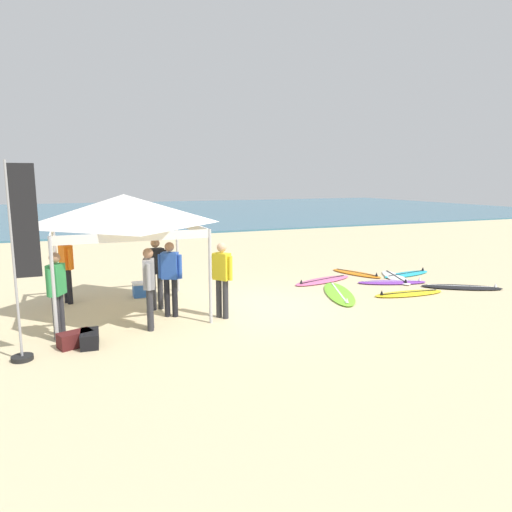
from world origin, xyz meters
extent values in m
plane|color=beige|center=(0.00, 0.00, 0.00)|extent=(80.00, 80.00, 0.00)
cube|color=#386B84|center=(0.00, 33.12, 0.05)|extent=(80.00, 36.00, 0.10)
cylinder|color=#B7B7BC|center=(-4.64, -0.71, 1.02)|extent=(0.07, 0.07, 2.05)
cylinder|color=#B7B7BC|center=(-1.56, -0.71, 1.02)|extent=(0.07, 0.07, 2.05)
cylinder|color=#B7B7BC|center=(-4.64, 2.36, 1.02)|extent=(0.07, 0.07, 2.05)
cylinder|color=#B7B7BC|center=(-1.56, 2.36, 1.02)|extent=(0.07, 0.07, 2.05)
cube|color=white|center=(-3.10, -0.71, 1.96)|extent=(3.07, 0.03, 0.18)
cube|color=white|center=(-3.10, 2.36, 1.96)|extent=(3.07, 0.03, 0.18)
cube|color=white|center=(-4.64, 0.82, 1.96)|extent=(0.03, 3.07, 0.18)
cube|color=white|center=(-1.56, 0.82, 1.96)|extent=(0.03, 3.07, 0.18)
pyramid|color=white|center=(-3.10, 0.82, 2.40)|extent=(3.19, 3.19, 0.70)
ellipsoid|color=pink|center=(2.79, 1.86, 0.04)|extent=(2.29, 1.15, 0.07)
cube|color=black|center=(2.79, 1.86, 0.07)|extent=(1.83, 0.53, 0.01)
cone|color=black|center=(1.91, 1.63, 0.13)|extent=(0.09, 0.09, 0.12)
ellipsoid|color=#23B2CC|center=(5.77, 1.61, 0.04)|extent=(2.05, 0.87, 0.07)
cube|color=black|center=(5.77, 1.61, 0.07)|extent=(1.67, 0.34, 0.01)
cone|color=black|center=(6.58, 1.76, 0.13)|extent=(0.09, 0.09, 0.12)
ellipsoid|color=orange|center=(4.34, 2.34, 0.04)|extent=(1.09, 1.92, 0.07)
cube|color=black|center=(4.34, 2.34, 0.07)|extent=(0.57, 1.51, 0.01)
cone|color=black|center=(4.59, 1.63, 0.13)|extent=(0.09, 0.09, 0.12)
ellipsoid|color=yellow|center=(4.10, -0.42, 0.04)|extent=(2.11, 0.73, 0.07)
cube|color=black|center=(4.10, -0.42, 0.07)|extent=(1.76, 0.19, 0.01)
cone|color=black|center=(3.26, -0.35, 0.13)|extent=(0.09, 0.09, 0.12)
ellipsoid|color=purple|center=(4.57, 0.85, 0.04)|extent=(2.14, 1.21, 0.07)
cube|color=white|center=(4.57, 0.85, 0.07)|extent=(1.67, 0.62, 0.01)
cone|color=white|center=(5.37, 0.57, 0.13)|extent=(0.09, 0.09, 0.12)
ellipsoid|color=#7AD12D|center=(2.36, 0.31, 0.04)|extent=(1.62, 2.65, 0.07)
cube|color=white|center=(2.36, 0.31, 0.07)|extent=(0.87, 2.05, 0.01)
cone|color=white|center=(1.96, -0.67, 0.13)|extent=(0.09, 0.09, 0.12)
ellipsoid|color=black|center=(5.99, -0.43, 0.04)|extent=(2.19, 1.67, 0.07)
cube|color=white|center=(5.99, -0.43, 0.07)|extent=(1.62, 1.02, 0.01)
cone|color=white|center=(6.76, -0.90, 0.13)|extent=(0.09, 0.09, 0.12)
ellipsoid|color=white|center=(5.12, 1.35, 0.04)|extent=(1.25, 2.15, 0.07)
cube|color=black|center=(5.12, 1.35, 0.07)|extent=(0.65, 1.68, 0.01)
cone|color=black|center=(4.83, 0.55, 0.13)|extent=(0.09, 0.09, 0.12)
cylinder|color=#2D2D33|center=(-4.63, -0.57, 0.44)|extent=(0.13, 0.13, 0.88)
cylinder|color=#2D2D33|center=(-4.54, -0.41, 0.44)|extent=(0.13, 0.13, 0.88)
cube|color=#2D8C47|center=(-4.59, -0.49, 1.18)|extent=(0.36, 0.42, 0.60)
sphere|color=#9E7051|center=(-4.59, -0.49, 1.60)|extent=(0.21, 0.21, 0.21)
cylinder|color=#2D8C47|center=(-4.69, -0.70, 1.16)|extent=(0.09, 0.09, 0.54)
cylinder|color=#2D8C47|center=(-4.48, -0.29, 1.16)|extent=(0.09, 0.09, 0.54)
cylinder|color=#2D2D33|center=(-2.86, -0.73, 0.44)|extent=(0.13, 0.13, 0.88)
cylinder|color=#2D2D33|center=(-2.83, -0.55, 0.44)|extent=(0.13, 0.13, 0.88)
cube|color=gray|center=(-2.84, -0.64, 1.18)|extent=(0.29, 0.40, 0.60)
sphere|color=#9E7051|center=(-2.84, -0.64, 1.60)|extent=(0.21, 0.21, 0.21)
cylinder|color=gray|center=(-2.89, -0.86, 1.16)|extent=(0.09, 0.09, 0.54)
cylinder|color=gray|center=(-2.80, -0.41, 1.16)|extent=(0.09, 0.09, 0.54)
cylinder|color=black|center=(-4.43, 2.28, 0.44)|extent=(0.13, 0.13, 0.88)
cylinder|color=black|center=(-4.36, 2.11, 0.44)|extent=(0.13, 0.13, 0.88)
cube|color=orange|center=(-4.39, 2.20, 1.18)|extent=(0.34, 0.42, 0.60)
sphere|color=#9E7051|center=(-4.39, 2.20, 1.60)|extent=(0.21, 0.21, 0.21)
cylinder|color=orange|center=(-4.48, 2.41, 1.16)|extent=(0.09, 0.09, 0.54)
cylinder|color=orange|center=(-4.31, 1.98, 1.16)|extent=(0.09, 0.09, 0.54)
cylinder|color=#2D2D33|center=(-2.35, 0.80, 0.44)|extent=(0.13, 0.13, 0.88)
cylinder|color=#2D2D33|center=(-2.53, 0.77, 0.44)|extent=(0.13, 0.13, 0.88)
cube|color=black|center=(-2.44, 0.79, 1.18)|extent=(0.40, 0.29, 0.60)
sphere|color=#9E7051|center=(-2.44, 0.79, 1.60)|extent=(0.21, 0.21, 0.21)
cylinder|color=black|center=(-2.21, 0.83, 1.16)|extent=(0.09, 0.09, 0.54)
cylinder|color=black|center=(-2.67, 0.74, 1.16)|extent=(0.09, 0.09, 0.54)
cylinder|color=black|center=(-2.18, 0.04, 0.44)|extent=(0.13, 0.13, 0.88)
cylinder|color=black|center=(-2.33, 0.13, 0.44)|extent=(0.13, 0.13, 0.88)
cube|color=#2851B2|center=(-2.25, 0.09, 1.18)|extent=(0.42, 0.37, 0.60)
sphere|color=#9E7051|center=(-2.25, 0.09, 1.60)|extent=(0.21, 0.21, 0.21)
cylinder|color=#2851B2|center=(-2.05, -0.03, 1.16)|extent=(0.09, 0.09, 0.54)
cylinder|color=#2851B2|center=(-2.46, 0.20, 1.16)|extent=(0.09, 0.09, 0.54)
cylinder|color=#2D2D33|center=(-1.16, -0.52, 0.44)|extent=(0.13, 0.13, 0.88)
cylinder|color=#2D2D33|center=(-1.27, -0.38, 0.44)|extent=(0.13, 0.13, 0.88)
cube|color=yellow|center=(-1.21, -0.45, 1.18)|extent=(0.39, 0.42, 0.60)
sphere|color=tan|center=(-1.21, -0.45, 1.60)|extent=(0.21, 0.21, 0.21)
cylinder|color=yellow|center=(-1.08, -0.64, 1.16)|extent=(0.09, 0.09, 0.54)
cylinder|color=yellow|center=(-1.35, -0.27, 1.16)|extent=(0.09, 0.09, 0.54)
cylinder|color=#99999E|center=(-5.19, -1.44, 1.70)|extent=(0.04, 0.04, 3.40)
cube|color=black|center=(-4.97, -1.44, 2.40)|extent=(0.40, 0.02, 1.90)
cylinder|color=black|center=(-5.19, -1.44, 0.04)|extent=(0.36, 0.36, 0.08)
cube|color=#4C1919|center=(-4.32, -1.09, 0.14)|extent=(0.67, 0.51, 0.28)
cube|color=black|center=(-4.07, -1.17, 0.14)|extent=(0.37, 0.62, 0.28)
cube|color=#2D60B7|center=(-2.57, 2.16, 0.17)|extent=(0.48, 0.34, 0.34)
cube|color=white|center=(-2.57, 2.16, 0.37)|extent=(0.50, 0.36, 0.05)
camera|label=1|loc=(-4.34, -9.91, 3.10)|focal=32.08mm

